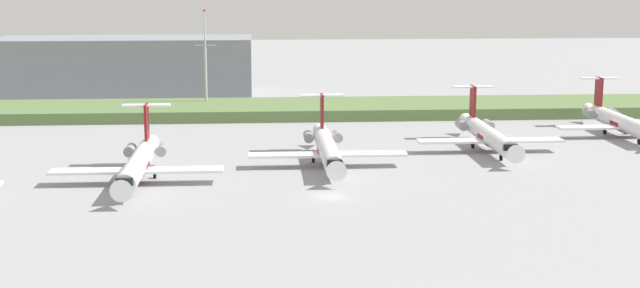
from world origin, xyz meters
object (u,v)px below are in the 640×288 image
Objects in this scene: regional_jet_fourth at (488,134)px; antenna_mast at (206,69)px; regional_jet_fifth at (620,121)px; regional_jet_second at (138,163)px; regional_jet_third at (327,148)px.

antenna_mast reaches higher than regional_jet_fourth.
regional_jet_fifth is 1.50× the size of antenna_mast.
regional_jet_second is 1.50× the size of antenna_mast.
regional_jet_second is at bearing -95.20° from antenna_mast.
regional_jet_fourth is 1.00× the size of regional_jet_fifth.
regional_jet_second is 1.00× the size of regional_jet_third.
antenna_mast is (5.67, 62.39, 6.07)m from regional_jet_second.
regional_jet_fifth is (78.17, 29.18, 0.00)m from regional_jet_second.
regional_jet_third is 57.45m from antenna_mast.
regional_jet_fourth is at bearing 19.38° from regional_jet_third.
regional_jet_fourth is 1.50× the size of antenna_mast.
regional_jet_third is at bearing -160.62° from regional_jet_fourth.
regional_jet_second is at bearing -160.92° from regional_jet_third.
regional_jet_fourth is (52.19, 18.21, 0.00)m from regional_jet_second.
regional_jet_fifth is at bearing 21.16° from regional_jet_third.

